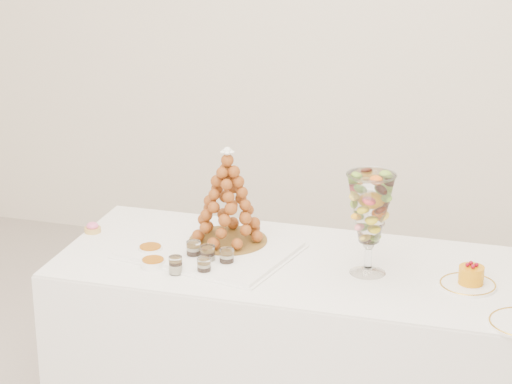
% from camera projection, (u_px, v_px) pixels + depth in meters
% --- Properties ---
extents(buffet_table, '(1.83, 0.75, 0.69)m').
position_uv_depth(buffet_table, '(308.00, 350.00, 3.68)').
color(buffet_table, white).
rests_on(buffet_table, ground).
extents(lace_tray, '(0.65, 0.54, 0.02)m').
position_uv_depth(lace_tray, '(210.00, 250.00, 3.66)').
color(lace_tray, white).
rests_on(lace_tray, buffet_table).
extents(macaron_vase, '(0.17, 0.17, 0.36)m').
position_uv_depth(macaron_vase, '(370.00, 210.00, 3.42)').
color(macaron_vase, white).
rests_on(macaron_vase, buffet_table).
extents(cake_plate, '(0.20, 0.20, 0.01)m').
position_uv_depth(cake_plate, '(468.00, 285.00, 3.39)').
color(cake_plate, white).
rests_on(cake_plate, buffet_table).
extents(pink_tart, '(0.06, 0.06, 0.04)m').
position_uv_depth(pink_tart, '(93.00, 228.00, 3.85)').
color(pink_tart, tan).
rests_on(pink_tart, buffet_table).
extents(verrine_a, '(0.06, 0.06, 0.07)m').
position_uv_depth(verrine_a, '(194.00, 251.00, 3.59)').
color(verrine_a, white).
rests_on(verrine_a, buffet_table).
extents(verrine_b, '(0.07, 0.07, 0.07)m').
position_uv_depth(verrine_b, '(208.00, 255.00, 3.55)').
color(verrine_b, white).
rests_on(verrine_b, buffet_table).
extents(verrine_c, '(0.06, 0.06, 0.07)m').
position_uv_depth(verrine_c, '(227.00, 258.00, 3.53)').
color(verrine_c, white).
rests_on(verrine_c, buffet_table).
extents(verrine_d, '(0.06, 0.06, 0.06)m').
position_uv_depth(verrine_d, '(176.00, 265.00, 3.48)').
color(verrine_d, white).
rests_on(verrine_d, buffet_table).
extents(verrine_e, '(0.05, 0.05, 0.06)m').
position_uv_depth(verrine_e, '(204.00, 267.00, 3.46)').
color(verrine_e, white).
rests_on(verrine_e, buffet_table).
extents(ramekin_back, '(0.09, 0.09, 0.03)m').
position_uv_depth(ramekin_back, '(150.00, 250.00, 3.65)').
color(ramekin_back, white).
rests_on(ramekin_back, buffet_table).
extents(ramekin_front, '(0.09, 0.09, 0.03)m').
position_uv_depth(ramekin_front, '(153.00, 264.00, 3.54)').
color(ramekin_front, white).
rests_on(ramekin_front, buffet_table).
extents(croquembouche, '(0.29, 0.29, 0.36)m').
position_uv_depth(croquembouche, '(228.00, 196.00, 3.66)').
color(croquembouche, brown).
rests_on(croquembouche, lace_tray).
extents(mousse_cake, '(0.09, 0.09, 0.08)m').
position_uv_depth(mousse_cake, '(471.00, 275.00, 3.38)').
color(mousse_cake, orange).
rests_on(mousse_cake, cake_plate).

